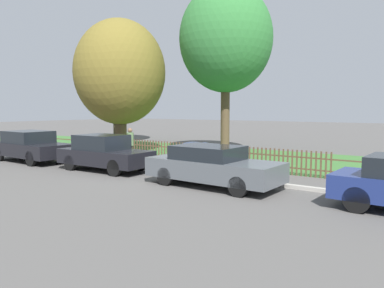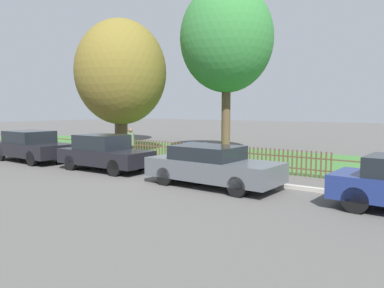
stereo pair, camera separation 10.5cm
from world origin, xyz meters
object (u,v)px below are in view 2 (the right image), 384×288
object	(u,v)px
tree_nearest_kerb	(116,68)
pedestrian_near_fence	(131,143)
parked_car_black_saloon	(104,153)
tree_behind_motorcycle	(121,73)
covered_motorcycle	(196,153)
tree_mid_park	(227,39)
parked_car_navy_estate	(212,166)
parked_car_silver_hatchback	(31,146)

from	to	relation	value
tree_nearest_kerb	pedestrian_near_fence	bearing A→B (deg)	-39.72
parked_car_black_saloon	tree_behind_motorcycle	world-z (taller)	tree_behind_motorcycle
covered_motorcycle	pedestrian_near_fence	world-z (taller)	pedestrian_near_fence
tree_mid_park	parked_car_navy_estate	bearing A→B (deg)	-62.26
covered_motorcycle	parked_car_silver_hatchback	bearing A→B (deg)	-168.59
tree_mid_park	parked_car_silver_hatchback	bearing A→B (deg)	-127.04
tree_nearest_kerb	tree_behind_motorcycle	bearing A→B (deg)	-40.85
tree_mid_park	tree_nearest_kerb	bearing A→B (deg)	171.91
parked_car_black_saloon	tree_nearest_kerb	bearing A→B (deg)	132.56
parked_car_navy_estate	covered_motorcycle	size ratio (longest dim) A/B	2.16
parked_car_navy_estate	pedestrian_near_fence	size ratio (longest dim) A/B	2.77
parked_car_silver_hatchback	tree_behind_motorcycle	world-z (taller)	tree_behind_motorcycle
parked_car_navy_estate	tree_behind_motorcycle	distance (m)	11.04
tree_behind_motorcycle	pedestrian_near_fence	xyz separation A→B (m)	(3.09, -2.40, -3.59)
parked_car_silver_hatchback	parked_car_navy_estate	size ratio (longest dim) A/B	1.01
parked_car_silver_hatchback	pedestrian_near_fence	distance (m)	4.74
parked_car_silver_hatchback	covered_motorcycle	bearing A→B (deg)	16.51
tree_mid_park	covered_motorcycle	bearing A→B (deg)	-70.59
tree_nearest_kerb	tree_mid_park	xyz separation A→B (m)	(10.11, -1.44, 0.77)
parked_car_navy_estate	covered_motorcycle	bearing A→B (deg)	136.87
parked_car_silver_hatchback	tree_nearest_kerb	size ratio (longest dim) A/B	0.52
covered_motorcycle	tree_behind_motorcycle	size ratio (longest dim) A/B	0.27
covered_motorcycle	tree_mid_park	xyz separation A→B (m)	(-2.02, 5.74, 5.48)
covered_motorcycle	parked_car_navy_estate	bearing A→B (deg)	-48.25
tree_behind_motorcycle	parked_car_silver_hatchback	bearing A→B (deg)	-100.10
parked_car_silver_hatchback	tree_behind_motorcycle	distance (m)	6.29
parked_car_navy_estate	tree_mid_park	xyz separation A→B (m)	(-4.08, 7.77, 5.53)
parked_car_silver_hatchback	tree_behind_motorcycle	size ratio (longest dim) A/B	0.60
covered_motorcycle	pedestrian_near_fence	bearing A→B (deg)	170.33
tree_mid_park	pedestrian_near_fence	distance (m)	7.77
tree_nearest_kerb	parked_car_silver_hatchback	bearing A→B (deg)	-66.00
parked_car_silver_hatchback	tree_nearest_kerb	bearing A→B (deg)	115.39
tree_nearest_kerb	tree_mid_park	bearing A→B (deg)	-8.09
tree_nearest_kerb	pedestrian_near_fence	xyz separation A→B (m)	(8.13, -6.76, -4.53)
parked_car_black_saloon	parked_car_silver_hatchback	bearing A→B (deg)	-179.46
parked_car_navy_estate	covered_motorcycle	distance (m)	2.89
tree_mid_park	parked_car_black_saloon	bearing A→B (deg)	-98.21
tree_behind_motorcycle	pedestrian_near_fence	distance (m)	5.31
tree_nearest_kerb	tree_behind_motorcycle	xyz separation A→B (m)	(5.04, -4.36, -0.95)
parked_car_navy_estate	tree_mid_park	world-z (taller)	tree_mid_park
parked_car_silver_hatchback	tree_mid_park	bearing A→B (deg)	54.35
tree_behind_motorcycle	covered_motorcycle	bearing A→B (deg)	-21.66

